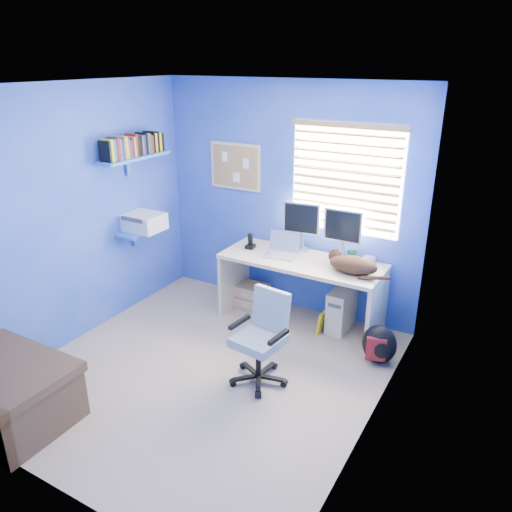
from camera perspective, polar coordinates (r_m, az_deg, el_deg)
The scene contains 23 objects.
floor at distance 4.73m, azimuth -5.64°, elevation -12.99°, with size 3.00×3.20×0.00m, color #C4A98C.
ceiling at distance 3.90m, azimuth -7.05°, elevation 18.82°, with size 3.00×3.20×0.00m, color white.
wall_back at distance 5.46m, azimuth 3.61°, elevation 6.44°, with size 3.00×0.01×2.50m, color blue.
wall_front at distance 3.13m, azimuth -23.74°, elevation -7.72°, with size 3.00×0.01×2.50m, color blue.
wall_left at distance 5.14m, azimuth -20.02°, elevation 4.16°, with size 0.01×3.20×2.50m, color blue.
wall_right at distance 3.54m, azimuth 13.89°, elevation -2.92°, with size 0.01×3.20×2.50m, color blue.
desk at distance 5.34m, azimuth 5.11°, elevation -4.08°, with size 1.70×0.65×0.74m, color #C2B188.
laptop at distance 5.23m, azimuth 2.91°, elevation 1.16°, with size 0.33×0.26×0.22m, color silver.
monitor_left at distance 5.34m, azimuth 5.27°, elevation 3.35°, with size 0.40×0.12×0.54m, color silver.
monitor_right at distance 5.15m, azimuth 9.92°, elevation 2.42°, with size 0.40×0.12×0.54m, color silver.
phone at distance 5.44m, azimuth -0.65°, elevation 1.74°, with size 0.09×0.11×0.17m, color black.
mug at distance 5.22m, azimuth 10.92°, elevation 0.02°, with size 0.10×0.09×0.10m, color #1F5A41.
cd_spindle at distance 5.19m, azimuth 12.78°, elevation -0.46°, with size 0.13×0.13×0.07m, color silver.
cat at distance 4.91m, azimuth 11.07°, elevation -1.00°, with size 0.48×0.25×0.17m, color black.
tower_pc at distance 5.36m, azimuth 9.75°, elevation -5.94°, with size 0.19×0.44×0.45m, color beige.
drawer_boxes at distance 5.77m, azimuth -0.52°, elevation -4.50°, with size 0.35×0.28×0.27m, color tan.
yellow_book at distance 5.29m, azimuth 7.47°, elevation -7.51°, with size 0.03×0.17×0.24m, color yellow.
backpack at distance 4.88m, azimuth 13.90°, elevation -9.76°, with size 0.33×0.25×0.38m, color black.
bed_corner at distance 4.50m, azimuth -26.77°, elevation -13.81°, with size 1.02×0.73×0.49m, color brown.
office_chair at distance 4.45m, azimuth 0.61°, elevation -10.56°, with size 0.53×0.53×0.83m.
window_blinds at distance 5.11m, azimuth 10.14°, elevation 8.56°, with size 1.15×0.05×1.10m.
corkboard at distance 5.68m, azimuth -2.38°, elevation 10.19°, with size 0.64×0.02×0.52m.
wall_shelves at distance 5.48m, azimuth -13.36°, elevation 7.95°, with size 0.42×0.90×1.05m.
Camera 1 is at (2.31, -3.13, 2.69)m, focal length 35.00 mm.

